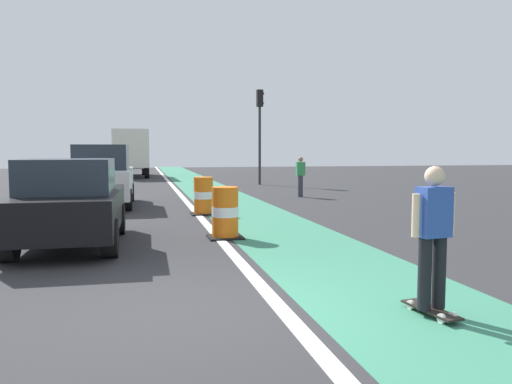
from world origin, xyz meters
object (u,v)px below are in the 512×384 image
at_px(skateboarder_on_lane, 433,236).
at_px(pedestrian_crossing, 301,175).
at_px(delivery_truck_down_block, 130,150).
at_px(traffic_barrel_front, 225,213).
at_px(parked_sedan_nearest, 70,204).
at_px(parked_suv_second, 103,175).
at_px(traffic_light_corner, 260,120).
at_px(traffic_barrel_mid, 203,196).

height_order(skateboarder_on_lane, pedestrian_crossing, skateboarder_on_lane).
bearing_deg(skateboarder_on_lane, delivery_truck_down_block, 97.00).
distance_m(traffic_barrel_front, delivery_truck_down_block, 26.41).
bearing_deg(parked_sedan_nearest, pedestrian_crossing, 50.03).
relative_size(parked_sedan_nearest, pedestrian_crossing, 2.56).
bearing_deg(traffic_barrel_front, parked_suv_second, 113.12).
bearing_deg(traffic_barrel_front, traffic_light_corner, 74.28).
height_order(delivery_truck_down_block, pedestrian_crossing, delivery_truck_down_block).
xyz_separation_m(skateboarder_on_lane, traffic_light_corner, (3.12, 21.75, 2.59)).
bearing_deg(delivery_truck_down_block, parked_sedan_nearest, -91.33).
relative_size(delivery_truck_down_block, pedestrian_crossing, 4.76).
bearing_deg(traffic_barrel_mid, skateboarder_on_lane, -81.61).
relative_size(traffic_barrel_mid, pedestrian_crossing, 0.68).
xyz_separation_m(traffic_barrel_mid, delivery_truck_down_block, (-2.49, 22.20, 1.31)).
distance_m(parked_sedan_nearest, traffic_barrel_mid, 5.35).
bearing_deg(traffic_barrel_mid, parked_suv_second, 136.09).
distance_m(traffic_light_corner, pedestrian_crossing, 7.93).
xyz_separation_m(parked_suv_second, traffic_barrel_mid, (3.00, -2.88, -0.50)).
height_order(parked_sedan_nearest, pedestrian_crossing, parked_sedan_nearest).
bearing_deg(traffic_light_corner, parked_sedan_nearest, -114.86).
bearing_deg(traffic_barrel_mid, traffic_light_corner, 69.53).
bearing_deg(parked_suv_second, traffic_barrel_mid, -43.91).
height_order(traffic_barrel_front, traffic_barrel_mid, same).
relative_size(traffic_light_corner, pedestrian_crossing, 3.17).
distance_m(traffic_barrel_mid, pedestrian_crossing, 6.45).
distance_m(parked_suv_second, traffic_barrel_front, 7.57).
bearing_deg(pedestrian_crossing, traffic_barrel_mid, -133.62).
relative_size(parked_sedan_nearest, traffic_barrel_mid, 3.78).
bearing_deg(skateboarder_on_lane, traffic_barrel_front, 104.63).
height_order(parked_sedan_nearest, traffic_light_corner, traffic_light_corner).
height_order(skateboarder_on_lane, traffic_light_corner, traffic_light_corner).
bearing_deg(pedestrian_crossing, delivery_truck_down_block, 111.58).
relative_size(traffic_barrel_front, delivery_truck_down_block, 0.14).
bearing_deg(traffic_barrel_front, parked_sedan_nearest, -174.73).
distance_m(delivery_truck_down_block, pedestrian_crossing, 18.88).
bearing_deg(pedestrian_crossing, traffic_barrel_front, -117.15).
height_order(skateboarder_on_lane, traffic_barrel_mid, skateboarder_on_lane).
relative_size(skateboarder_on_lane, traffic_barrel_mid, 1.55).
relative_size(traffic_barrel_front, pedestrian_crossing, 0.68).
bearing_deg(traffic_barrel_mid, traffic_barrel_front, -90.42).
xyz_separation_m(traffic_barrel_front, pedestrian_crossing, (4.48, 8.73, 0.33)).
xyz_separation_m(traffic_barrel_front, traffic_barrel_mid, (0.03, 4.06, 0.00)).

